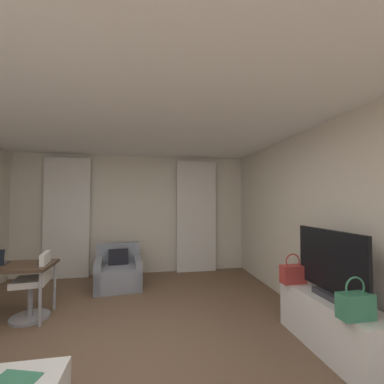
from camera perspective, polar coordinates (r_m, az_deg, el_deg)
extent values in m
plane|color=brown|center=(3.11, -16.30, -32.80)|extent=(12.00, 12.00, 0.00)
cube|color=beige|center=(5.70, -12.99, -4.94)|extent=(5.12, 0.06, 2.60)
cube|color=beige|center=(3.51, 30.26, -6.58)|extent=(0.06, 6.12, 2.60)
cube|color=white|center=(2.86, -15.75, 19.24)|extent=(5.12, 6.12, 0.06)
cube|color=silver|center=(5.80, -26.80, -5.21)|extent=(0.90, 0.06, 2.50)
cube|color=silver|center=(5.68, 1.01, -5.50)|extent=(0.90, 0.06, 2.50)
cube|color=gray|center=(5.03, -16.57, -18.09)|extent=(0.90, 0.91, 0.39)
cube|color=gray|center=(5.27, -16.55, -13.07)|extent=(0.82, 0.23, 0.37)
cube|color=gray|center=(5.02, -12.46, -17.31)|extent=(0.21, 0.83, 0.53)
cube|color=gray|center=(5.02, -20.66, -17.25)|extent=(0.21, 0.83, 0.53)
cube|color=black|center=(5.07, -16.54, -14.49)|extent=(0.38, 0.24, 0.37)
cylinder|color=#99999E|center=(4.40, -29.03, -18.29)|extent=(0.04, 0.04, 0.69)
cylinder|color=#99999E|center=(3.95, -31.55, -20.23)|extent=(0.04, 0.04, 0.69)
cylinder|color=gray|center=(4.27, -33.15, -20.34)|extent=(0.06, 0.06, 0.46)
cylinder|color=gray|center=(4.34, -33.20, -22.96)|extent=(0.48, 0.48, 0.04)
cube|color=silver|center=(4.19, -33.07, -16.84)|extent=(0.44, 0.44, 0.08)
cube|color=silver|center=(4.10, -30.66, -14.21)|extent=(0.10, 0.36, 0.34)
cube|color=#387F5B|center=(2.35, -35.81, -31.86)|extent=(0.33, 0.28, 0.01)
cube|color=white|center=(3.34, 29.55, -24.94)|extent=(0.45, 1.32, 0.56)
cube|color=#333338|center=(3.24, 29.25, -19.82)|extent=(0.20, 0.36, 0.06)
cube|color=black|center=(3.15, 29.14, -13.58)|extent=(0.04, 0.99, 0.66)
cube|color=#B73833|center=(3.53, 22.17, -17.09)|extent=(0.30, 0.14, 0.22)
torus|color=#B73833|center=(3.49, 22.14, -14.55)|extent=(0.20, 0.02, 0.20)
cube|color=#387F5B|center=(2.80, 33.43, -21.03)|extent=(0.30, 0.14, 0.22)
torus|color=#387F5B|center=(2.75, 33.37, -17.88)|extent=(0.20, 0.02, 0.20)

